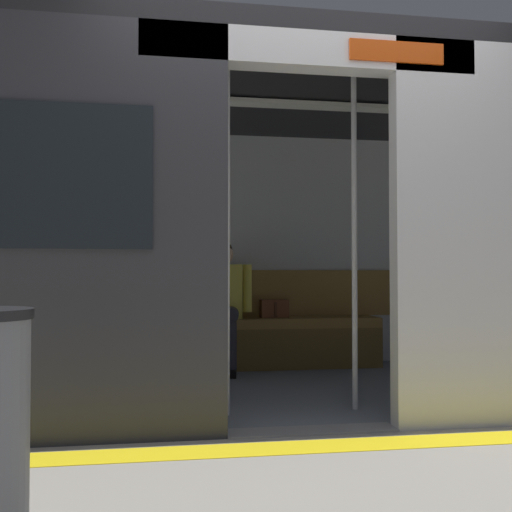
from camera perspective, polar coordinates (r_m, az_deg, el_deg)
The scene contains 9 objects.
ground_plane at distance 3.61m, azimuth 5.13°, elevation -15.79°, with size 60.00×60.00×0.00m, color gray.
platform_edge_strip at distance 3.33m, azimuth 6.50°, elevation -16.95°, with size 8.00×0.24×0.01m, color yellow.
train_car at distance 4.75m, azimuth 0.53°, elevation 6.59°, with size 6.40×2.82×2.36m.
bench_seat at distance 5.79m, azimuth -0.71°, elevation -6.84°, with size 2.50×0.44×0.47m.
person_seated at distance 5.68m, azimuth -3.18°, elevation -3.62°, with size 0.55×0.71×1.20m.
handbag at distance 5.87m, azimuth 1.69°, elevation -4.86°, with size 0.26×0.15×0.17m.
book at distance 5.81m, azimuth -6.36°, elevation -5.59°, with size 0.15×0.22×0.03m, color silver.
grab_pole_door at distance 3.89m, azimuth -2.69°, elevation 1.73°, with size 0.04×0.04×2.22m, color silver.
grab_pole_far at distance 4.10m, azimuth 9.04°, elevation 1.57°, with size 0.04×0.04×2.22m, color silver.
Camera 1 is at (0.88, 3.39, 0.88)m, focal length 43.48 mm.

